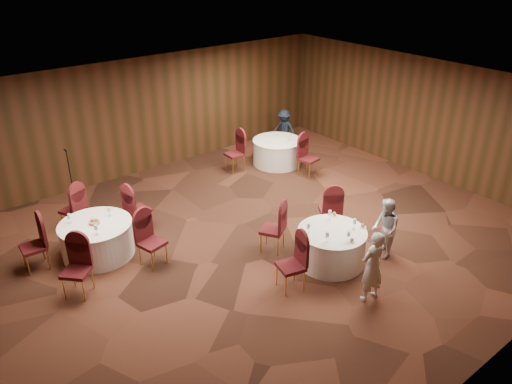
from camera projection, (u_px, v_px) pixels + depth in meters
ground at (255, 242)px, 10.94m from camera, size 12.00×12.00×0.00m
room_shell at (254, 160)px, 10.05m from camera, size 12.00×12.00×12.00m
table_main at (331, 246)px, 10.11m from camera, size 1.39×1.39×0.74m
table_left at (97, 239)px, 10.36m from camera, size 1.49×1.49×0.74m
table_right at (277, 152)px, 14.65m from camera, size 1.44×1.44×0.74m
chairs_main at (299, 233)px, 10.32m from camera, size 2.82×1.90×1.00m
chairs_left at (95, 234)px, 10.29m from camera, size 2.90×3.08×1.00m
chairs_right at (271, 156)px, 14.01m from camera, size 1.97×2.13×1.00m
tabletop_main at (341, 226)px, 9.92m from camera, size 1.13×1.07×0.22m
tabletop_left at (93, 221)px, 10.16m from camera, size 0.83×0.83×0.22m
tabletop_right at (288, 135)px, 14.40m from camera, size 0.08×0.08×0.22m
mic_stand at (73, 190)px, 12.28m from camera, size 0.24×0.24×1.49m
woman_a at (373, 267)px, 8.91m from camera, size 0.54×0.38×1.42m
woman_b at (385, 229)px, 10.21m from camera, size 0.76×0.80×1.30m
man_c at (284, 129)px, 15.73m from camera, size 0.66×0.89×1.23m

